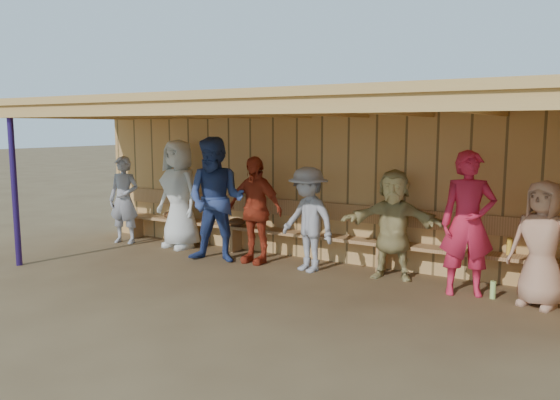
{
  "coord_description": "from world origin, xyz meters",
  "views": [
    {
      "loc": [
        3.97,
        -6.36,
        2.1
      ],
      "look_at": [
        0.0,
        0.35,
        1.05
      ],
      "focal_mm": 35.0,
      "sensor_mm": 36.0,
      "label": 1
    }
  ],
  "objects_px": {
    "player_d": "(255,210)",
    "player_g": "(468,223)",
    "player_a": "(124,200)",
    "bench": "(305,227)",
    "player_e": "(308,219)",
    "player_b": "(179,194)",
    "player_c": "(216,200)",
    "player_f": "(393,224)",
    "player_h": "(542,244)"
  },
  "relations": [
    {
      "from": "player_a",
      "to": "player_g",
      "type": "xyz_separation_m",
      "value": [
        6.02,
        -0.04,
        0.12
      ]
    },
    {
      "from": "player_b",
      "to": "player_g",
      "type": "xyz_separation_m",
      "value": [
        4.89,
        -0.24,
        -0.03
      ]
    },
    {
      "from": "player_d",
      "to": "player_g",
      "type": "distance_m",
      "value": 3.19
    },
    {
      "from": "player_a",
      "to": "player_b",
      "type": "relative_size",
      "value": 0.84
    },
    {
      "from": "player_e",
      "to": "bench",
      "type": "xyz_separation_m",
      "value": [
        -0.35,
        0.55,
        -0.24
      ]
    },
    {
      "from": "player_h",
      "to": "bench",
      "type": "relative_size",
      "value": 0.2
    },
    {
      "from": "player_d",
      "to": "player_e",
      "type": "distance_m",
      "value": 0.95
    },
    {
      "from": "player_c",
      "to": "player_h",
      "type": "bearing_deg",
      "value": -13.0
    },
    {
      "from": "player_a",
      "to": "bench",
      "type": "xyz_separation_m",
      "value": [
        3.43,
        0.51,
        -0.26
      ]
    },
    {
      "from": "player_a",
      "to": "player_b",
      "type": "distance_m",
      "value": 1.15
    },
    {
      "from": "player_f",
      "to": "player_a",
      "type": "bearing_deg",
      "value": 171.24
    },
    {
      "from": "player_b",
      "to": "player_c",
      "type": "bearing_deg",
      "value": -11.1
    },
    {
      "from": "player_f",
      "to": "bench",
      "type": "relative_size",
      "value": 0.2
    },
    {
      "from": "player_g",
      "to": "player_h",
      "type": "bearing_deg",
      "value": -22.07
    },
    {
      "from": "player_c",
      "to": "player_a",
      "type": "bearing_deg",
      "value": 158.08
    },
    {
      "from": "bench",
      "to": "player_b",
      "type": "bearing_deg",
      "value": -172.46
    },
    {
      "from": "player_h",
      "to": "player_b",
      "type": "bearing_deg",
      "value": -164.65
    },
    {
      "from": "bench",
      "to": "player_d",
      "type": "bearing_deg",
      "value": -139.23
    },
    {
      "from": "player_a",
      "to": "player_b",
      "type": "bearing_deg",
      "value": -4.08
    },
    {
      "from": "player_a",
      "to": "bench",
      "type": "height_order",
      "value": "player_a"
    },
    {
      "from": "player_g",
      "to": "bench",
      "type": "bearing_deg",
      "value": 148.28
    },
    {
      "from": "player_f",
      "to": "player_g",
      "type": "height_order",
      "value": "player_g"
    },
    {
      "from": "player_c",
      "to": "player_d",
      "type": "xyz_separation_m",
      "value": [
        0.55,
        0.25,
        -0.15
      ]
    },
    {
      "from": "player_e",
      "to": "player_f",
      "type": "height_order",
      "value": "player_e"
    },
    {
      "from": "player_g",
      "to": "player_e",
      "type": "bearing_deg",
      "value": 160.42
    },
    {
      "from": "player_g",
      "to": "player_h",
      "type": "distance_m",
      "value": 0.86
    },
    {
      "from": "bench",
      "to": "player_h",
      "type": "bearing_deg",
      "value": -9.65
    },
    {
      "from": "player_e",
      "to": "player_g",
      "type": "relative_size",
      "value": 0.84
    },
    {
      "from": "player_b",
      "to": "player_d",
      "type": "height_order",
      "value": "player_b"
    },
    {
      "from": "player_b",
      "to": "player_g",
      "type": "relative_size",
      "value": 1.04
    },
    {
      "from": "player_b",
      "to": "player_f",
      "type": "xyz_separation_m",
      "value": [
        3.85,
        0.0,
        -0.18
      ]
    },
    {
      "from": "player_b",
      "to": "bench",
      "type": "bearing_deg",
      "value": 18.44
    },
    {
      "from": "player_f",
      "to": "player_g",
      "type": "distance_m",
      "value": 1.08
    },
    {
      "from": "player_g",
      "to": "bench",
      "type": "height_order",
      "value": "player_g"
    },
    {
      "from": "player_f",
      "to": "bench",
      "type": "bearing_deg",
      "value": 157.67
    },
    {
      "from": "player_d",
      "to": "player_f",
      "type": "bearing_deg",
      "value": 8.09
    },
    {
      "from": "player_f",
      "to": "bench",
      "type": "xyz_separation_m",
      "value": [
        -1.54,
        0.31,
        -0.24
      ]
    },
    {
      "from": "player_a",
      "to": "player_e",
      "type": "relative_size",
      "value": 1.03
    },
    {
      "from": "player_a",
      "to": "player_c",
      "type": "distance_m",
      "value": 2.3
    },
    {
      "from": "player_b",
      "to": "player_e",
      "type": "height_order",
      "value": "player_b"
    },
    {
      "from": "player_d",
      "to": "player_h",
      "type": "xyz_separation_m",
      "value": [
        4.03,
        -0.06,
        -0.08
      ]
    },
    {
      "from": "player_c",
      "to": "player_f",
      "type": "relative_size",
      "value": 1.28
    },
    {
      "from": "player_c",
      "to": "player_h",
      "type": "height_order",
      "value": "player_c"
    },
    {
      "from": "player_d",
      "to": "player_g",
      "type": "height_order",
      "value": "player_g"
    },
    {
      "from": "player_a",
      "to": "player_e",
      "type": "distance_m",
      "value": 3.78
    },
    {
      "from": "player_b",
      "to": "player_e",
      "type": "relative_size",
      "value": 1.23
    },
    {
      "from": "player_b",
      "to": "player_d",
      "type": "distance_m",
      "value": 1.72
    },
    {
      "from": "player_a",
      "to": "player_h",
      "type": "bearing_deg",
      "value": -15.07
    },
    {
      "from": "player_d",
      "to": "player_b",
      "type": "bearing_deg",
      "value": 175.29
    },
    {
      "from": "player_a",
      "to": "player_c",
      "type": "relative_size",
      "value": 0.81
    }
  ]
}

